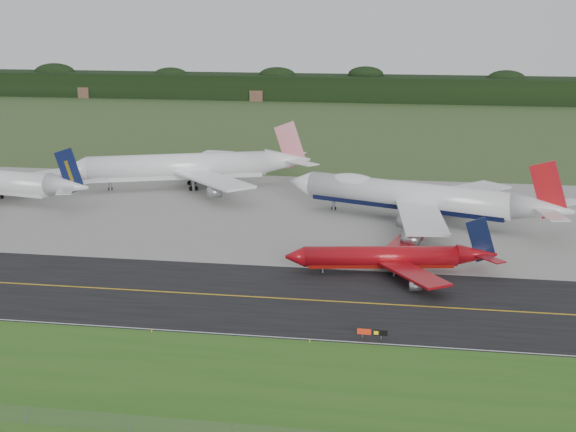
# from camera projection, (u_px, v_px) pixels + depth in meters

# --- Properties ---
(ground) EXTENTS (600.00, 600.00, 0.00)m
(ground) POSITION_uv_depth(u_px,v_px,m) (334.00, 293.00, 132.05)
(ground) COLOR #2F4520
(ground) RESTS_ON ground
(grass_verge) EXTENTS (400.00, 30.00, 0.01)m
(grass_verge) POSITION_uv_depth(u_px,v_px,m) (305.00, 390.00, 98.63)
(grass_verge) COLOR #2C5E1B
(grass_verge) RESTS_ON ground
(taxiway) EXTENTS (400.00, 32.00, 0.02)m
(taxiway) POSITION_uv_depth(u_px,v_px,m) (331.00, 301.00, 128.23)
(taxiway) COLOR black
(taxiway) RESTS_ON ground
(apron) EXTENTS (400.00, 78.00, 0.01)m
(apron) POSITION_uv_depth(u_px,v_px,m) (357.00, 215.00, 180.75)
(apron) COLOR gray
(apron) RESTS_ON ground
(taxiway_centreline) EXTENTS (400.00, 0.40, 0.00)m
(taxiway_centreline) POSITION_uv_depth(u_px,v_px,m) (331.00, 301.00, 128.23)
(taxiway_centreline) COLOR gold
(taxiway_centreline) RESTS_ON taxiway
(taxiway_edge_line) EXTENTS (400.00, 0.25, 0.00)m
(taxiway_edge_line) POSITION_uv_depth(u_px,v_px,m) (320.00, 340.00, 113.42)
(taxiway_edge_line) COLOR silver
(taxiway_edge_line) RESTS_ON taxiway
(horizon_treeline) EXTENTS (700.00, 25.00, 12.00)m
(horizon_treeline) POSITION_uv_depth(u_px,v_px,m) (391.00, 90.00, 392.07)
(horizon_treeline) COLOR black
(horizon_treeline) RESTS_ON ground
(jet_ba_747) EXTENTS (62.37, 50.23, 16.18)m
(jet_ba_747) POSITION_uv_depth(u_px,v_px,m) (417.00, 197.00, 174.08)
(jet_ba_747) COLOR white
(jet_ba_747) RESTS_ON ground
(jet_red_737) EXTENTS (37.52, 30.24, 10.15)m
(jet_red_737) POSITION_uv_depth(u_px,v_px,m) (392.00, 257.00, 141.39)
(jet_red_737) COLOR maroon
(jet_red_737) RESTS_ON ground
(jet_star_tail) EXTENTS (61.57, 50.03, 16.70)m
(jet_star_tail) POSITION_uv_depth(u_px,v_px,m) (191.00, 167.00, 206.23)
(jet_star_tail) COLOR white
(jet_star_tail) RESTS_ON ground
(taxiway_sign) EXTENTS (4.31, 0.33, 1.44)m
(taxiway_sign) POSITION_uv_depth(u_px,v_px,m) (372.00, 332.00, 113.50)
(taxiway_sign) COLOR slate
(taxiway_sign) RESTS_ON ground
(edge_marker_left) EXTENTS (0.16, 0.16, 0.50)m
(edge_marker_left) POSITION_uv_depth(u_px,v_px,m) (152.00, 330.00, 116.10)
(edge_marker_left) COLOR yellow
(edge_marker_left) RESTS_ON ground
(edge_marker_center) EXTENTS (0.16, 0.16, 0.50)m
(edge_marker_center) POSITION_uv_depth(u_px,v_px,m) (309.00, 341.00, 112.61)
(edge_marker_center) COLOR yellow
(edge_marker_center) RESTS_ON ground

